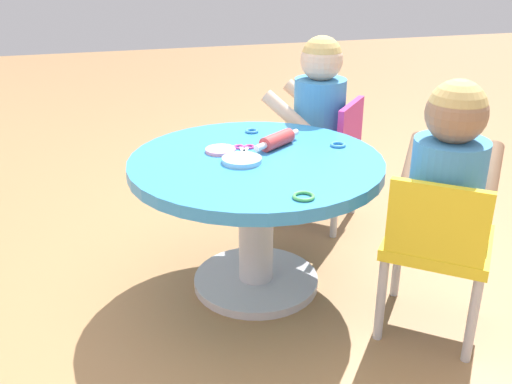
{
  "coord_description": "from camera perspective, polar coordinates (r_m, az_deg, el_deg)",
  "views": [
    {
      "loc": [
        -1.7,
        0.47,
        1.13
      ],
      "look_at": [
        0.0,
        0.0,
        0.36
      ],
      "focal_mm": 40.59,
      "sensor_mm": 36.0,
      "label": 1
    }
  ],
  "objects": [
    {
      "name": "craft_scissors",
      "position": [
        1.95,
        -1.18,
        4.22
      ],
      "size": [
        0.14,
        0.09,
        0.01
      ],
      "color": "silver",
      "rests_on": "craft_table"
    },
    {
      "name": "child_chair_left",
      "position": [
        1.79,
        17.4,
        -5.02
      ],
      "size": [
        0.42,
        0.42,
        0.54
      ],
      "color": "#B7B7BC",
      "rests_on": "ground"
    },
    {
      "name": "playdough_blob_1",
      "position": [
        1.84,
        -1.41,
        3.17
      ],
      "size": [
        0.13,
        0.13,
        0.02
      ],
      "primitive_type": "cylinder",
      "color": "#8CCCF2",
      "rests_on": "craft_table"
    },
    {
      "name": "cookie_cutter_0",
      "position": [
        2.01,
        8.08,
        4.64
      ],
      "size": [
        0.05,
        0.05,
        0.01
      ],
      "primitive_type": "torus",
      "color": "#3F99D8",
      "rests_on": "craft_table"
    },
    {
      "name": "craft_table",
      "position": [
        1.93,
        -0.0,
        -0.09
      ],
      "size": [
        0.83,
        0.83,
        0.48
      ],
      "color": "silver",
      "rests_on": "ground"
    },
    {
      "name": "cookie_cutter_2",
      "position": [
        1.59,
        4.72,
        -0.43
      ],
      "size": [
        0.06,
        0.06,
        0.01
      ],
      "primitive_type": "torus",
      "color": "#4CB259",
      "rests_on": "craft_table"
    },
    {
      "name": "ground_plane",
      "position": [
        2.09,
        -0.0,
        -9.04
      ],
      "size": [
        10.0,
        10.0,
        0.0
      ],
      "primitive_type": "plane",
      "color": "#9E7247"
    },
    {
      "name": "child_chair_right",
      "position": [
        2.45,
        6.84,
        3.73
      ],
      "size": [
        0.42,
        0.42,
        0.54
      ],
      "color": "#B7B7BC",
      "rests_on": "ground"
    },
    {
      "name": "cookie_cutter_1",
      "position": [
        2.14,
        -0.41,
        6.04
      ],
      "size": [
        0.05,
        0.05,
        0.01
      ],
      "primitive_type": "torus",
      "color": "#3F99D8",
      "rests_on": "craft_table"
    },
    {
      "name": "playdough_blob_0",
      "position": [
        1.94,
        -3.51,
        4.14
      ],
      "size": [
        0.1,
        0.1,
        0.01
      ],
      "primitive_type": "cylinder",
      "color": "pink",
      "rests_on": "craft_table"
    },
    {
      "name": "seated_child_left",
      "position": [
        1.73,
        18.46,
        2.18
      ],
      "size": [
        0.44,
        0.43,
        0.51
      ],
      "color": "#3F4772",
      "rests_on": "ground"
    },
    {
      "name": "rolling_pin",
      "position": [
        1.98,
        2.1,
        5.15
      ],
      "size": [
        0.15,
        0.2,
        0.05
      ],
      "color": "#D83F3F",
      "rests_on": "craft_table"
    },
    {
      "name": "seated_child_right",
      "position": [
        2.39,
        6.19,
        8.99
      ],
      "size": [
        0.43,
        0.44,
        0.51
      ],
      "color": "#3F4772",
      "rests_on": "ground"
    }
  ]
}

